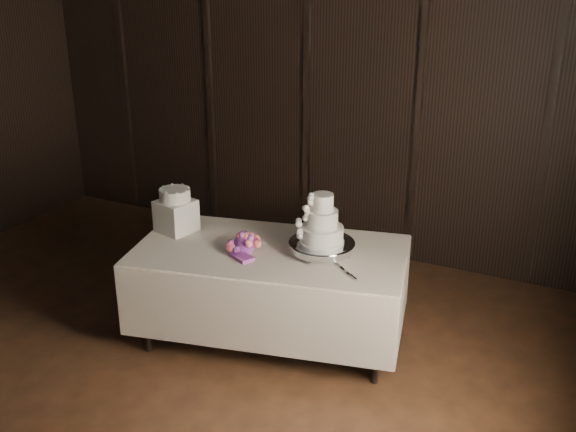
{
  "coord_description": "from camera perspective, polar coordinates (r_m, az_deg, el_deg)",
  "views": [
    {
      "loc": [
        2.69,
        -2.34,
        2.82
      ],
      "look_at": [
        0.71,
        1.64,
        1.05
      ],
      "focal_mm": 42.0,
      "sensor_mm": 36.0,
      "label": 1
    }
  ],
  "objects": [
    {
      "name": "room",
      "position": [
        3.8,
        -21.08,
        -0.12
      ],
      "size": [
        6.08,
        7.08,
        3.08
      ],
      "color": "black",
      "rests_on": "ground"
    },
    {
      "name": "display_table",
      "position": [
        5.11,
        -1.51,
        -6.33
      ],
      "size": [
        2.17,
        1.45,
        0.76
      ],
      "rotation": [
        0.0,
        0.0,
        0.22
      ],
      "color": "beige",
      "rests_on": "ground"
    },
    {
      "name": "small_cake",
      "position": [
        5.25,
        -9.57,
        1.77
      ],
      "size": [
        0.26,
        0.26,
        0.1
      ],
      "primitive_type": "cylinder",
      "rotation": [
        0.0,
        0.0,
        0.07
      ],
      "color": "white",
      "rests_on": "box_pedestal"
    },
    {
      "name": "wedding_cake",
      "position": [
        4.8,
        2.54,
        -0.65
      ],
      "size": [
        0.36,
        0.31,
        0.37
      ],
      "rotation": [
        0.0,
        0.0,
        0.4
      ],
      "color": "white",
      "rests_on": "cake_stand"
    },
    {
      "name": "cake_stand",
      "position": [
        4.88,
        2.87,
        -2.71
      ],
      "size": [
        0.49,
        0.49,
        0.09
      ],
      "primitive_type": "cylinder",
      "rotation": [
        0.0,
        0.0,
        -0.02
      ],
      "color": "silver",
      "rests_on": "display_table"
    },
    {
      "name": "cake_knife",
      "position": [
        4.69,
        4.44,
        -4.3
      ],
      "size": [
        0.3,
        0.25,
        0.01
      ],
      "primitive_type": "cube",
      "rotation": [
        0.0,
        0.0,
        -0.69
      ],
      "color": "silver",
      "rests_on": "display_table"
    },
    {
      "name": "box_pedestal",
      "position": [
        5.31,
        -9.45,
        0.02
      ],
      "size": [
        0.31,
        0.31,
        0.25
      ],
      "primitive_type": "cube",
      "rotation": [
        0.0,
        0.0,
        -0.23
      ],
      "color": "white",
      "rests_on": "display_table"
    },
    {
      "name": "bouquet",
      "position": [
        4.91,
        -3.77,
        -2.31
      ],
      "size": [
        0.43,
        0.48,
        0.19
      ],
      "primitive_type": null,
      "rotation": [
        0.0,
        0.0,
        -0.45
      ],
      "color": "#B74E5E",
      "rests_on": "display_table"
    }
  ]
}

